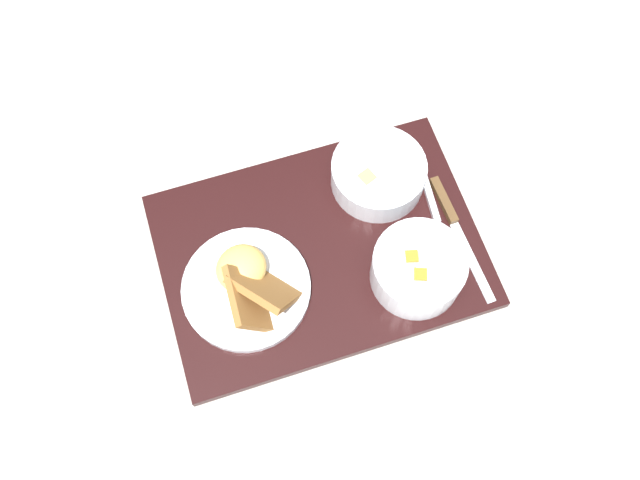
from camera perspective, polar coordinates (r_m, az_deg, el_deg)
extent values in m
plane|color=#ADA89E|center=(0.95, 0.00, -1.08)|extent=(4.00, 4.00, 0.00)
cube|color=black|center=(0.95, 0.00, -0.89)|extent=(0.45, 0.33, 0.02)
cylinder|color=silver|center=(0.91, 8.24, -2.45)|extent=(0.12, 0.12, 0.06)
torus|color=silver|center=(0.88, 8.47, -1.84)|extent=(0.12, 0.12, 0.01)
cylinder|color=#A8D184|center=(0.88, 9.23, -2.10)|extent=(0.05, 0.05, 0.02)
cylinder|color=#A8D184|center=(0.89, 10.34, -1.52)|extent=(0.06, 0.06, 0.02)
cylinder|color=#A8D184|center=(0.88, 6.97, -2.31)|extent=(0.04, 0.04, 0.01)
cube|color=orange|center=(0.88, 7.69, -1.52)|extent=(0.02, 0.02, 0.02)
cube|color=orange|center=(0.88, 8.41, -3.03)|extent=(0.02, 0.02, 0.02)
cylinder|color=silver|center=(0.97, 4.92, 5.57)|extent=(0.13, 0.13, 0.05)
torus|color=silver|center=(0.95, 5.02, 6.13)|extent=(0.13, 0.13, 0.01)
cylinder|color=#C67F3D|center=(0.96, 4.95, 5.71)|extent=(0.12, 0.12, 0.03)
cube|color=#E5A356|center=(0.94, 3.97, 5.18)|extent=(0.03, 0.03, 0.01)
cylinder|color=silver|center=(0.92, -6.23, -4.08)|extent=(0.17, 0.17, 0.01)
ellipsoid|color=#EAB756|center=(0.90, -6.65, -2.37)|extent=(0.09, 0.09, 0.04)
cube|color=#93602D|center=(0.88, -5.83, -5.02)|extent=(0.05, 0.08, 0.08)
cube|color=#93602D|center=(0.88, -4.66, -3.97)|extent=(0.10, 0.10, 0.07)
cube|color=silver|center=(0.95, 12.71, -1.84)|extent=(0.02, 0.12, 0.00)
cube|color=#51381E|center=(0.98, 10.38, 3.29)|extent=(0.02, 0.07, 0.01)
ellipsoid|color=silver|center=(0.96, 10.27, 0.16)|extent=(0.03, 0.05, 0.01)
cube|color=silver|center=(0.98, 9.18, 3.74)|extent=(0.01, 0.09, 0.01)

